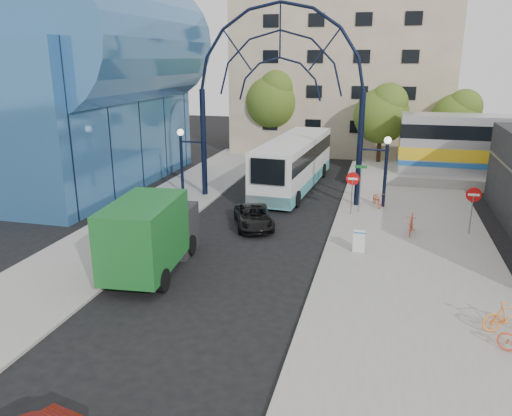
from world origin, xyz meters
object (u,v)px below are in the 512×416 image
(street_name_sign, at_px, (360,178))
(bike_near_a, at_px, (377,199))
(green_truck, at_px, (152,233))
(tree_north_a, at_px, (383,113))
(black_suv, at_px, (254,217))
(bike_far_b, at_px, (509,317))
(do_not_enter_sign, at_px, (473,199))
(tree_north_b, at_px, (274,98))
(sandwich_board, at_px, (359,239))
(stop_sign, at_px, (352,183))
(city_bus, at_px, (294,162))
(tree_north_c, at_px, (458,116))
(bike_near_b, at_px, (411,224))
(gateway_arch, at_px, (280,64))

(street_name_sign, height_order, bike_near_a, street_name_sign)
(street_name_sign, distance_m, green_truck, 13.40)
(green_truck, bearing_deg, tree_north_a, 63.67)
(street_name_sign, bearing_deg, black_suv, -143.42)
(bike_near_a, bearing_deg, bike_far_b, -88.53)
(black_suv, bearing_deg, do_not_enter_sign, -14.28)
(tree_north_a, bearing_deg, green_truck, -110.77)
(street_name_sign, distance_m, tree_north_b, 19.81)
(sandwich_board, xyz_separation_m, black_suv, (-5.80, 2.62, -0.17))
(tree_north_b, height_order, bike_near_a, tree_north_b)
(stop_sign, distance_m, tree_north_a, 14.23)
(city_bus, xyz_separation_m, bike_near_a, (5.90, -3.65, -1.27))
(street_name_sign, bearing_deg, city_bus, 133.87)
(tree_north_b, relative_size, black_suv, 1.94)
(city_bus, bearing_deg, tree_north_c, 44.74)
(street_name_sign, xyz_separation_m, bike_near_b, (2.87, -3.33, -1.49))
(do_not_enter_sign, distance_m, bike_near_a, 6.37)
(stop_sign, height_order, black_suv, stop_sign)
(tree_north_b, height_order, green_truck, tree_north_b)
(green_truck, bearing_deg, bike_near_b, 27.88)
(bike_far_b, bearing_deg, tree_north_a, -8.97)
(sandwich_board, height_order, bike_near_b, bike_near_b)
(tree_north_c, relative_size, black_suv, 1.58)
(gateway_arch, relative_size, do_not_enter_sign, 5.50)
(sandwich_board, xyz_separation_m, bike_near_b, (2.47, 3.29, -0.10))
(stop_sign, xyz_separation_m, black_suv, (-5.00, -3.41, -1.42))
(sandwich_board, distance_m, bike_near_b, 4.11)
(tree_north_a, xyz_separation_m, tree_north_b, (-10.00, 4.00, 0.66))
(tree_north_a, relative_size, city_bus, 0.54)
(city_bus, relative_size, bike_near_a, 7.61)
(sandwich_board, bearing_deg, tree_north_b, 111.59)
(tree_north_a, xyz_separation_m, bike_near_b, (1.94, -16.66, -3.96))
(street_name_sign, distance_m, bike_far_b, 13.91)
(gateway_arch, height_order, do_not_enter_sign, gateway_arch)
(tree_north_a, distance_m, tree_north_c, 6.33)
(stop_sign, bearing_deg, black_suv, -145.73)
(stop_sign, relative_size, tree_north_a, 0.36)
(green_truck, xyz_separation_m, bike_near_b, (11.03, 7.28, -1.01))
(gateway_arch, distance_m, stop_sign, 8.37)
(tree_north_a, bearing_deg, tree_north_c, 18.44)
(street_name_sign, relative_size, bike_near_a, 1.65)
(gateway_arch, distance_m, street_name_sign, 8.38)
(tree_north_b, relative_size, city_bus, 0.62)
(street_name_sign, height_order, tree_north_a, tree_north_a)
(street_name_sign, relative_size, bike_near_b, 1.61)
(gateway_arch, height_order, sandwich_board, gateway_arch)
(street_name_sign, bearing_deg, tree_north_a, 86.04)
(tree_north_b, xyz_separation_m, tree_north_c, (16.00, -2.00, -0.99))
(black_suv, relative_size, bike_near_b, 2.38)
(green_truck, xyz_separation_m, bike_near_a, (9.21, 12.01, -1.08))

